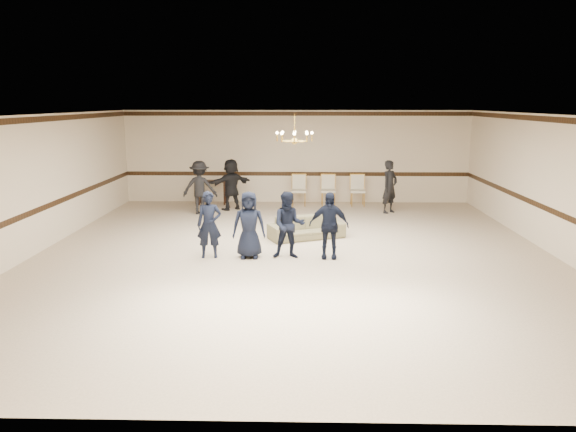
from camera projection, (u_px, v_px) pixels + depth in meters
name	position (u px, v px, depth m)	size (l,w,h in m)	color
room	(294.00, 186.00, 12.78)	(12.01, 14.01, 3.21)	beige
chair_rail	(297.00, 174.00, 19.74)	(12.00, 0.02, 0.14)	#301C0E
crown_molding	(297.00, 114.00, 19.33)	(12.00, 0.02, 0.14)	#301C0E
chandelier	(294.00, 128.00, 13.51)	(0.94, 0.94, 0.89)	gold
boy_a	(209.00, 225.00, 12.70)	(0.55, 0.36, 1.52)	black
boy_b	(249.00, 225.00, 12.68)	(0.74, 0.48, 1.52)	black
boy_c	(289.00, 225.00, 12.66)	(0.74, 0.58, 1.52)	black
boy_d	(329.00, 225.00, 12.64)	(0.89, 0.37, 1.52)	black
settee	(306.00, 228.00, 14.58)	(1.93, 0.76, 0.56)	#656243
adult_left	(200.00, 188.00, 17.69)	(1.08, 0.62, 1.68)	black
adult_mid	(231.00, 184.00, 18.35)	(1.55, 0.49, 1.68)	black
adult_right	(390.00, 187.00, 17.84)	(0.61, 0.40, 1.68)	black
banquet_chair_left	(299.00, 190.00, 19.16)	(0.50, 0.50, 1.04)	beige
banquet_chair_mid	(328.00, 191.00, 19.14)	(0.50, 0.50, 1.04)	beige
banquet_chair_right	(358.00, 191.00, 19.12)	(0.50, 0.50, 1.04)	beige
console_table	(212.00, 192.00, 19.45)	(0.98, 0.42, 0.83)	#351B11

